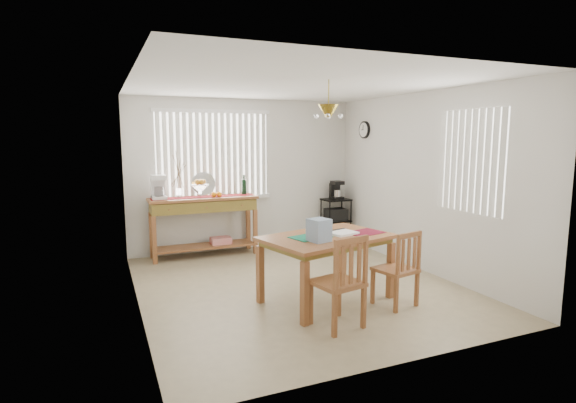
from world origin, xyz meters
name	(u,v)px	position (x,y,z in m)	size (l,w,h in m)	color
ground	(297,286)	(0.00, 0.00, -0.01)	(4.00, 4.50, 0.01)	tan
room_shell	(297,158)	(0.00, 0.01, 1.69)	(4.20, 4.70, 2.70)	silver
sideboard	(204,212)	(-0.78, 1.98, 0.74)	(1.75, 0.49, 0.98)	#965B32
sideboard_items	(185,188)	(-1.08, 2.00, 1.14)	(1.66, 0.42, 0.75)	maroon
wire_cart	(336,216)	(1.68, 2.00, 0.49)	(0.48, 0.39, 0.82)	black
cart_items	(336,190)	(1.68, 2.01, 0.98)	(0.19, 0.23, 0.34)	black
dining_table	(327,243)	(0.10, -0.62, 0.70)	(1.68, 1.30, 0.79)	#965B32
table_items	(325,231)	(0.00, -0.78, 0.89)	(1.23, 0.56, 0.25)	#147553
chair_left	(340,283)	(-0.14, -1.38, 0.48)	(0.53, 0.53, 0.98)	#965B32
chair_right	(398,269)	(0.78, -1.11, 0.44)	(0.50, 0.50, 0.90)	#965B32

